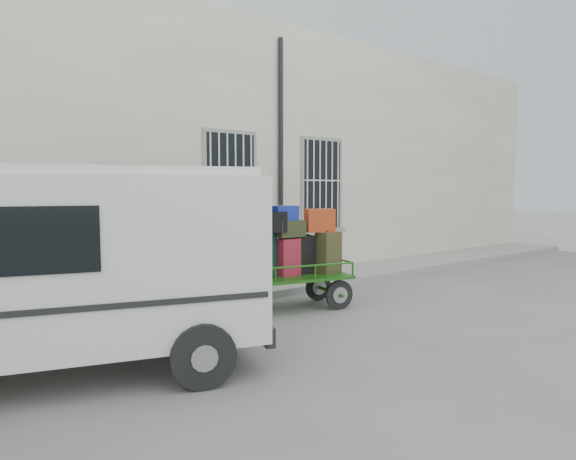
% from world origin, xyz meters
% --- Properties ---
extents(ground, '(80.00, 80.00, 0.00)m').
position_xyz_m(ground, '(0.00, 0.00, 0.00)').
color(ground, '#62615D').
rests_on(ground, ground).
extents(building, '(24.00, 5.15, 6.00)m').
position_xyz_m(building, '(0.00, 5.50, 3.00)').
color(building, '#BEB2A2').
rests_on(building, ground).
extents(sidewalk, '(24.00, 1.70, 0.15)m').
position_xyz_m(sidewalk, '(0.00, 2.20, 0.07)').
color(sidewalk, gray).
rests_on(sidewalk, ground).
extents(luggage_cart, '(2.81, 1.62, 2.07)m').
position_xyz_m(luggage_cart, '(-0.90, 0.58, 1.04)').
color(luggage_cart, black).
rests_on(luggage_cart, ground).
extents(van, '(5.14, 3.34, 2.41)m').
position_xyz_m(van, '(-4.95, -0.32, 1.38)').
color(van, silver).
rests_on(van, ground).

